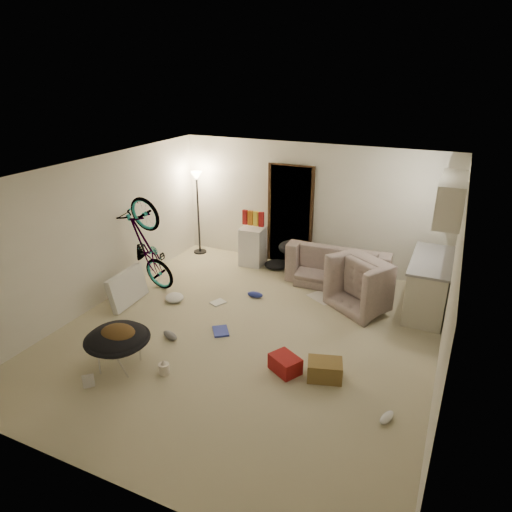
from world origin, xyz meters
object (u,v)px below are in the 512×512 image
at_px(bicycle, 148,265).
at_px(drink_case_b, 285,364).
at_px(armchair, 373,287).
at_px(tv_box, 127,288).
at_px(kitchen_counter, 428,286).
at_px(drink_case_a, 325,370).
at_px(floor_lamp, 197,195).
at_px(saucer_chair, 118,344).
at_px(sofa, 339,268).
at_px(juicer, 164,368).
at_px(mini_fridge, 253,246).

distance_m(bicycle, drink_case_b, 3.46).
relative_size(armchair, tv_box, 1.16).
bearing_deg(kitchen_counter, bicycle, -164.57).
bearing_deg(drink_case_a, floor_lamp, 123.64).
height_order(drink_case_a, drink_case_b, drink_case_a).
bearing_deg(drink_case_a, bicycle, 145.23).
bearing_deg(saucer_chair, floor_lamp, 106.31).
height_order(floor_lamp, drink_case_b, floor_lamp).
distance_m(tv_box, drink_case_a, 3.76).
bearing_deg(saucer_chair, kitchen_counter, 43.56).
height_order(sofa, drink_case_b, sofa).
relative_size(bicycle, saucer_chair, 2.10).
bearing_deg(juicer, saucer_chair, -168.31).
xyz_separation_m(kitchen_counter, sofa, (-1.63, 0.45, -0.16)).
distance_m(drink_case_b, juicer, 1.63).
bearing_deg(drink_case_b, juicer, -124.08).
height_order(kitchen_counter, armchair, kitchen_counter).
relative_size(drink_case_b, juicer, 1.91).
xyz_separation_m(bicycle, drink_case_b, (3.18, -1.30, -0.37)).
xyz_separation_m(floor_lamp, drink_case_a, (3.81, -3.18, -1.18)).
bearing_deg(bicycle, juicer, -131.93).
bearing_deg(mini_fridge, sofa, -5.74).
distance_m(bicycle, drink_case_a, 3.92).
height_order(kitchen_counter, drink_case_b, kitchen_counter).
xyz_separation_m(sofa, bicycle, (-3.10, -1.76, 0.20)).
bearing_deg(mini_fridge, kitchen_counter, -11.62).
xyz_separation_m(floor_lamp, tv_box, (0.10, -2.57, -1.01)).
relative_size(floor_lamp, drink_case_b, 4.54).
xyz_separation_m(kitchen_counter, armchair, (-0.87, -0.22, -0.10)).
xyz_separation_m(drink_case_b, juicer, (-1.46, -0.72, -0.03)).
bearing_deg(sofa, saucer_chair, 60.66).
height_order(sofa, bicycle, bicycle).
distance_m(floor_lamp, bicycle, 2.12).
relative_size(saucer_chair, juicer, 4.19).
bearing_deg(sofa, drink_case_a, 99.40).
bearing_deg(tv_box, bicycle, 87.05).
xyz_separation_m(kitchen_counter, tv_box, (-4.73, -1.92, -0.15)).
height_order(armchair, tv_box, armchair).
xyz_separation_m(floor_lamp, drink_case_b, (3.28, -3.26, -1.19)).
bearing_deg(mini_fridge, saucer_chair, -94.72).
xyz_separation_m(drink_case_a, juicer, (-1.99, -0.80, -0.04)).
xyz_separation_m(bicycle, mini_fridge, (1.24, 1.86, -0.09)).
bearing_deg(saucer_chair, juicer, 11.69).
height_order(armchair, bicycle, bicycle).
bearing_deg(kitchen_counter, tv_box, -157.93).
relative_size(kitchen_counter, tv_box, 1.69).
distance_m(tv_box, juicer, 2.23).
bearing_deg(drink_case_b, kitchen_counter, 89.07).
distance_m(mini_fridge, saucer_chair, 4.00).
xyz_separation_m(mini_fridge, juicer, (0.48, -3.87, -0.31)).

